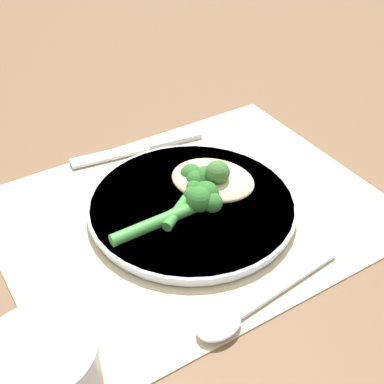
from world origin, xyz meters
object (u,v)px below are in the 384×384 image
at_px(chicken_fillet, 213,180).
at_px(broccoli_stalk_front, 196,182).
at_px(knife, 140,148).
at_px(broccoli_stalk_left, 197,196).
at_px(plate, 192,206).
at_px(spoon, 238,313).
at_px(broccoli_stalk_rear, 191,206).

xyz_separation_m(chicken_fillet, broccoli_stalk_front, (-0.02, 0.00, 0.00)).
height_order(broccoli_stalk_front, knife, broccoli_stalk_front).
distance_m(broccoli_stalk_left, knife, 0.16).
relative_size(plate, broccoli_stalk_left, 2.45).
height_order(broccoli_stalk_front, broccoli_stalk_left, same).
xyz_separation_m(plate, spoon, (-0.05, -0.16, -0.00)).
bearing_deg(broccoli_stalk_left, chicken_fillet, 107.95).
bearing_deg(chicken_fillet, broccoli_stalk_front, 169.55).
height_order(plate, knife, plate).
relative_size(broccoli_stalk_left, spoon, 0.54).
relative_size(chicken_fillet, broccoli_stalk_left, 1.30).
bearing_deg(broccoli_stalk_front, knife, 148.74).
bearing_deg(knife, plate, -174.82).
bearing_deg(broccoli_stalk_left, broccoli_stalk_rear, -67.69).
height_order(broccoli_stalk_left, broccoli_stalk_rear, same).
distance_m(knife, spoon, 0.32).
xyz_separation_m(chicken_fillet, broccoli_stalk_left, (-0.03, -0.02, 0.00)).
distance_m(broccoli_stalk_front, broccoli_stalk_left, 0.03).
relative_size(knife, spoon, 1.01).
bearing_deg(knife, broccoli_stalk_rear, -178.75).
bearing_deg(spoon, plate, -22.48).
bearing_deg(plate, broccoli_stalk_left, -66.05).
distance_m(broccoli_stalk_front, spoon, 0.19).
relative_size(plate, knife, 1.31).
bearing_deg(spoon, broccoli_stalk_front, -25.77).
bearing_deg(plate, spoon, -106.38).
bearing_deg(plate, broccoli_stalk_front, 45.66).
relative_size(chicken_fillet, broccoli_stalk_rear, 0.97).
bearing_deg(spoon, chicken_fillet, -32.30).
height_order(chicken_fillet, knife, chicken_fillet).
distance_m(plate, knife, 0.15).
relative_size(broccoli_stalk_front, broccoli_stalk_left, 0.98).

